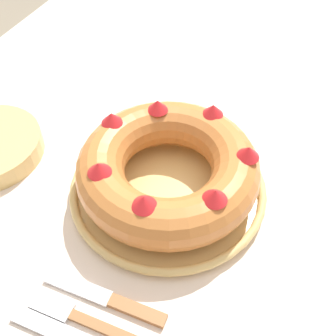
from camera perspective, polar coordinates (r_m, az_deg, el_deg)
The scene contains 5 objects.
dining_table at distance 0.66m, azimuth 1.48°, elevation -7.69°, with size 1.52×1.06×0.76m.
serving_dish at distance 0.58m, azimuth 0.00°, elevation -2.85°, with size 0.29×0.29×0.02m.
bundt_cake at distance 0.55m, azimuth 0.01°, elevation 0.08°, with size 0.26×0.26×0.08m.
fork at distance 0.50m, azimuth -11.23°, elevation -21.14°, with size 0.02×0.19×0.01m.
cake_knife at distance 0.50m, azimuth -8.10°, elevation -18.52°, with size 0.02×0.16×0.01m.
Camera 1 is at (-0.35, -0.12, 1.23)m, focal length 42.00 mm.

